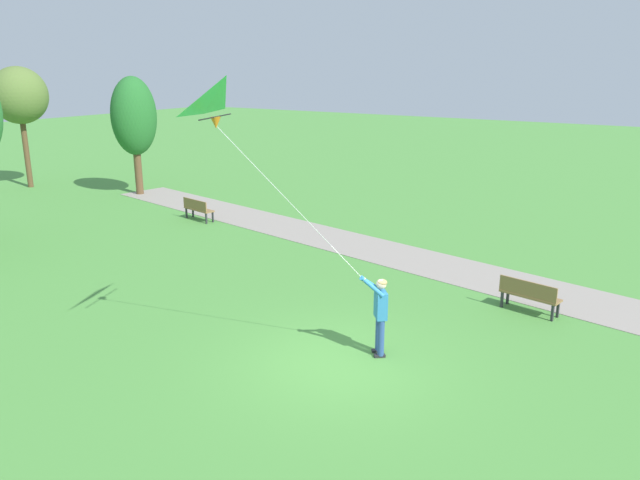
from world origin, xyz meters
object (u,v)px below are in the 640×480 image
(flying_kite, at_px, (227,103))
(park_bench_far_walkway, at_px, (198,208))
(tree_treeline_left, at_px, (19,96))
(tree_horizon_far, at_px, (134,117))
(person_kite_flyer, at_px, (380,310))
(park_bench_near_walkway, at_px, (529,294))

(flying_kite, distance_m, park_bench_far_walkway, 13.69)
(tree_treeline_left, height_order, tree_horizon_far, tree_treeline_left)
(tree_treeline_left, bearing_deg, person_kite_flyer, -106.85)
(park_bench_far_walkway, height_order, tree_treeline_left, tree_treeline_left)
(park_bench_near_walkway, height_order, park_bench_far_walkway, same)
(person_kite_flyer, relative_size, park_bench_far_walkway, 1.17)
(person_kite_flyer, distance_m, park_bench_near_walkway, 4.66)
(person_kite_flyer, relative_size, flying_kite, 0.45)
(person_kite_flyer, bearing_deg, park_bench_near_walkway, -26.86)
(person_kite_flyer, bearing_deg, park_bench_far_walkway, 60.22)
(park_bench_near_walkway, bearing_deg, tree_treeline_left, 83.19)
(flying_kite, xyz_separation_m, tree_horizon_far, (11.05, 15.47, -1.70))
(park_bench_far_walkway, xyz_separation_m, tree_horizon_far, (2.36, 6.07, 3.17))
(person_kite_flyer, height_order, tree_treeline_left, tree_treeline_left)
(tree_treeline_left, bearing_deg, tree_horizon_far, -73.47)
(flying_kite, distance_m, tree_treeline_left, 23.48)
(park_bench_near_walkway, distance_m, tree_horizon_far, 20.68)
(tree_treeline_left, bearing_deg, park_bench_near_walkway, -96.81)
(person_kite_flyer, distance_m, park_bench_far_walkway, 13.46)
(person_kite_flyer, xyz_separation_m, tree_treeline_left, (7.22, 23.86, 3.51))
(park_bench_near_walkway, xyz_separation_m, tree_horizon_far, (4.91, 19.84, 3.17))
(person_kite_flyer, distance_m, tree_treeline_left, 25.17)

